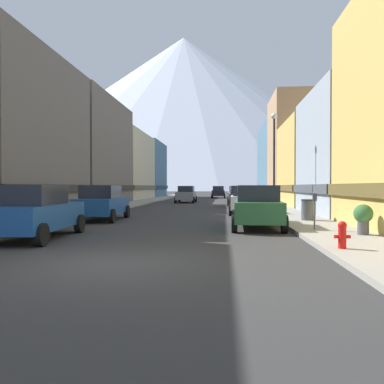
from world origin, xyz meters
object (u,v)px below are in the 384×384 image
(car_left_1, at_px, (102,203))
(car_right_0, at_px, (257,207))
(streetlamp_right, at_px, (274,148))
(car_right_1, at_px, (246,200))
(car_right_3, at_px, (237,194))
(car_driving_0, at_px, (218,192))
(parking_meter_near, at_px, (315,206))
(trash_bin_right, at_px, (307,210))
(car_right_2, at_px, (240,196))
(fire_hydrant_near, at_px, (342,234))
(car_driving_1, at_px, (186,194))
(potted_plant_0, at_px, (363,216))
(car_left_0, at_px, (35,212))

(car_left_1, height_order, car_right_0, same)
(car_right_0, bearing_deg, streetlamp_right, 76.95)
(car_right_1, relative_size, car_right_3, 1.01)
(car_left_1, distance_m, car_right_3, 21.83)
(car_driving_0, bearing_deg, car_right_1, -86.22)
(parking_meter_near, bearing_deg, car_right_0, 140.11)
(parking_meter_near, height_order, trash_bin_right, parking_meter_near)
(streetlamp_right, bearing_deg, car_right_2, 99.20)
(car_right_1, xyz_separation_m, fire_hydrant_near, (1.65, -14.14, -0.37))
(car_right_0, height_order, parking_meter_near, car_right_0)
(car_right_2, relative_size, parking_meter_near, 3.34)
(car_driving_0, bearing_deg, car_right_0, -86.97)
(car_right_2, distance_m, parking_meter_near, 18.01)
(car_right_0, relative_size, car_right_2, 1.00)
(car_right_2, height_order, fire_hydrant_near, car_right_2)
(car_right_1, distance_m, trash_bin_right, 6.35)
(car_driving_1, bearing_deg, car_right_3, -12.08)
(potted_plant_0, bearing_deg, car_driving_1, 107.19)
(fire_hydrant_near, relative_size, potted_plant_0, 0.70)
(car_right_0, bearing_deg, fire_hydrant_near, -74.46)
(car_right_0, xyz_separation_m, fire_hydrant_near, (1.65, -5.94, -0.37))
(car_right_3, xyz_separation_m, car_driving_1, (-5.40, 1.16, 0.00))
(trash_bin_right, distance_m, potted_plant_0, 5.42)
(car_driving_0, distance_m, streetlamp_right, 35.14)
(car_driving_0, relative_size, parking_meter_near, 3.31)
(car_right_2, height_order, potted_plant_0, car_right_2)
(streetlamp_right, bearing_deg, car_right_3, 95.22)
(car_right_0, relative_size, car_right_1, 1.00)
(car_left_0, xyz_separation_m, car_driving_1, (2.20, 28.63, 0.00))
(car_left_0, height_order, streetlamp_right, streetlamp_right)
(parking_meter_near, height_order, streetlamp_right, streetlamp_right)
(trash_bin_right, bearing_deg, car_right_1, 113.72)
(fire_hydrant_near, bearing_deg, potted_plant_0, 62.29)
(car_left_0, distance_m, fire_hydrant_near, 9.50)
(fire_hydrant_near, relative_size, streetlamp_right, 0.12)
(car_left_0, distance_m, car_right_2, 21.48)
(car_right_1, bearing_deg, car_right_2, 90.00)
(car_right_2, relative_size, car_driving_0, 1.01)
(car_left_1, bearing_deg, car_right_1, 33.36)
(car_right_3, bearing_deg, car_right_1, -90.01)
(car_right_0, bearing_deg, car_driving_0, 93.03)
(car_right_2, height_order, car_right_3, same)
(car_right_3, bearing_deg, car_left_1, -110.37)
(parking_meter_near, bearing_deg, potted_plant_0, -47.37)
(car_right_3, relative_size, streetlamp_right, 0.75)
(car_left_0, bearing_deg, trash_bin_right, 31.46)
(trash_bin_right, xyz_separation_m, streetlamp_right, (-1.00, 4.30, 3.34))
(car_right_3, distance_m, fire_hydrant_near, 29.65)
(car_right_3, bearing_deg, car_right_0, -90.01)
(streetlamp_right, bearing_deg, car_right_1, 135.84)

